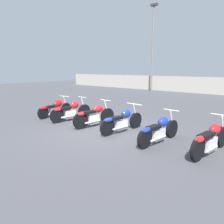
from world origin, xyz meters
TOP-DOWN VIEW (x-y plane):
  - ground_plane at (0.00, 0.00)m, footprint 60.00×60.00m
  - fence_back at (0.00, 15.21)m, footprint 40.00×0.04m
  - light_pole_right at (-6.50, 14.11)m, footprint 0.70×0.35m
  - motorcycle_slot_0 at (-3.55, 0.24)m, footprint 0.69×2.03m
  - motorcycle_slot_1 at (-2.28, 0.20)m, footprint 0.58×2.10m
  - motorcycle_slot_2 at (-0.76, 0.18)m, footprint 0.62×2.01m
  - motorcycle_slot_3 at (0.59, 0.28)m, footprint 0.74×2.11m
  - motorcycle_slot_4 at (2.23, 0.09)m, footprint 0.57×2.11m
  - motorcycle_slot_5 at (3.75, 0.20)m, footprint 0.70×2.15m

SIDE VIEW (x-z plane):
  - ground_plane at x=0.00m, z-range 0.00..0.00m
  - motorcycle_slot_4 at x=2.23m, z-range -0.08..0.90m
  - motorcycle_slot_3 at x=0.59m, z-range -0.07..0.91m
  - motorcycle_slot_0 at x=-3.55m, z-range -0.05..0.89m
  - motorcycle_slot_5 at x=3.75m, z-range -0.08..0.92m
  - motorcycle_slot_1 at x=-2.28m, z-range -0.08..0.94m
  - motorcycle_slot_2 at x=-0.76m, z-range -0.07..0.95m
  - fence_back at x=0.00m, z-range 0.00..1.56m
  - light_pole_right at x=-6.50m, z-range 0.70..9.23m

